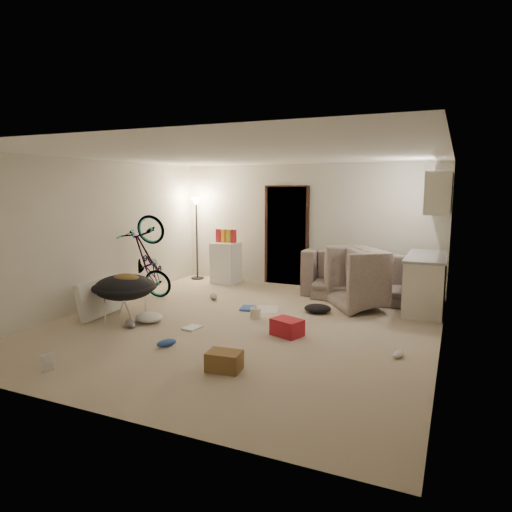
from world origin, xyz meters
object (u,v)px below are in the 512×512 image
at_px(drink_case_a, 224,361).
at_px(saucer_chair, 125,293).
at_px(juicer, 256,312).
at_px(tv_box, 99,298).
at_px(sofa, 364,280).
at_px(drink_case_b, 287,327).
at_px(bicycle, 148,276).
at_px(kitchen_counter, 426,284).
at_px(armchair, 377,285).
at_px(floor_lamp, 196,220).
at_px(mini_fridge, 226,263).

bearing_deg(drink_case_a, saucer_chair, 147.83).
bearing_deg(juicer, tv_box, -159.49).
bearing_deg(sofa, drink_case_b, 79.51).
relative_size(bicycle, tv_box, 1.77).
distance_m(kitchen_counter, armchair, 0.79).
bearing_deg(juicer, kitchen_counter, 34.74).
bearing_deg(drink_case_b, tv_box, -154.20).
bearing_deg(juicer, bicycle, 170.17).
relative_size(floor_lamp, sofa, 0.82).
height_order(armchair, juicer, armchair).
height_order(kitchen_counter, sofa, kitchen_counter).
height_order(bicycle, drink_case_b, bicycle).
height_order(kitchen_counter, bicycle, kitchen_counter).
bearing_deg(drink_case_a, juicer, 98.19).
xyz_separation_m(tv_box, drink_case_a, (2.85, -1.12, -0.19)).
relative_size(bicycle, mini_fridge, 1.82).
xyz_separation_m(mini_fridge, drink_case_a, (2.18, -4.20, -0.33)).
distance_m(sofa, saucer_chair, 4.30).
bearing_deg(drink_case_a, floor_lamp, 118.52).
xyz_separation_m(mini_fridge, saucer_chair, (-0.17, -3.04, -0.02)).
xyz_separation_m(saucer_chair, juicer, (1.85, 0.84, -0.32)).
height_order(saucer_chair, drink_case_a, saucer_chair).
bearing_deg(tv_box, armchair, 26.70).
height_order(floor_lamp, bicycle, floor_lamp).
distance_m(floor_lamp, sofa, 3.87).
distance_m(floor_lamp, tv_box, 3.34).
bearing_deg(bicycle, mini_fridge, -27.09).
height_order(sofa, bicycle, bicycle).
height_order(mini_fridge, saucer_chair, mini_fridge).
bearing_deg(drink_case_b, floor_lamp, 158.02).
height_order(armchair, mini_fridge, mini_fridge).
bearing_deg(kitchen_counter, saucer_chair, -149.46).
bearing_deg(tv_box, drink_case_b, 1.00).
relative_size(kitchen_counter, armchair, 1.30).
relative_size(floor_lamp, bicycle, 1.15).
distance_m(kitchen_counter, drink_case_b, 2.79).
xyz_separation_m(saucer_chair, drink_case_b, (2.58, 0.27, -0.30)).
bearing_deg(mini_fridge, juicer, -51.95).
xyz_separation_m(bicycle, tv_box, (0.00, -1.29, -0.12)).
bearing_deg(floor_lamp, juicer, -43.23).
xyz_separation_m(saucer_chair, tv_box, (-0.50, -0.04, -0.12)).
relative_size(floor_lamp, juicer, 7.58).
height_order(bicycle, juicer, bicycle).
height_order(drink_case_b, juicer, juicer).
distance_m(floor_lamp, mini_fridge, 1.17).
bearing_deg(floor_lamp, armchair, -10.77).
bearing_deg(drink_case_a, sofa, 73.28).
xyz_separation_m(kitchen_counter, tv_box, (-4.73, -2.53, -0.15)).
distance_m(kitchen_counter, drink_case_a, 4.12).
xyz_separation_m(tv_box, drink_case_b, (3.08, 0.31, -0.18)).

